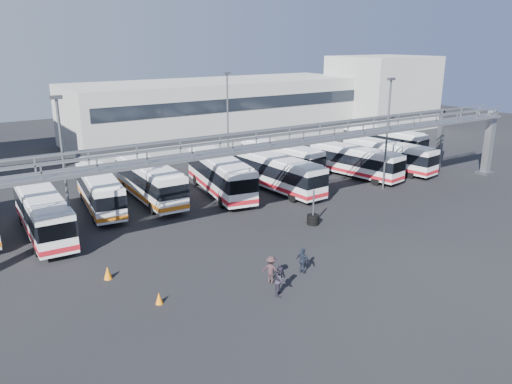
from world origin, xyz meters
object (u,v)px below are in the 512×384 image
light_pole_left (64,168)px  light_pole_back (228,115)px  bus_9 (384,141)px  bus_1 (43,212)px  bus_6 (281,157)px  bus_3 (149,180)px  bus_5 (278,172)px  light_pole_mid (387,128)px  bus_7 (355,161)px  cone_left (159,298)px  bus_2 (100,190)px  pedestrian_d (303,261)px  pedestrian_b (281,281)px  pedestrian_c (271,270)px  bus_8 (390,155)px  cone_right (108,273)px  tire_stack (313,219)px  bus_4 (220,174)px

light_pole_left → light_pole_back: same height
light_pole_left → bus_9: size_ratio=0.96×
bus_1 → bus_6: size_ratio=1.03×
bus_3 → bus_6: bus_3 is taller
bus_1 → bus_5: (20.33, -0.13, 0.01)m
light_pole_mid → bus_5: (-8.61, 4.88, -3.94)m
bus_3 → bus_7: bearing=-9.7°
light_pole_back → bus_9: bearing=-14.6°
bus_5 → cone_left: (-17.33, -13.28, -1.46)m
bus_2 → pedestrian_d: bus_2 is taller
bus_5 → light_pole_mid: bearing=-32.6°
bus_2 → pedestrian_b: bus_2 is taller
pedestrian_c → cone_left: pedestrian_c is taller
bus_8 → bus_9: bus_9 is taller
light_pole_back → bus_9: size_ratio=0.96×
bus_6 → pedestrian_b: (-15.46, -21.12, -0.85)m
pedestrian_b → light_pole_mid: bearing=-16.0°
bus_1 → cone_left: (3.01, -13.41, -1.46)m
light_pole_mid → bus_9: 15.32m
bus_3 → pedestrian_b: bearing=-89.6°
pedestrian_d → cone_left: pedestrian_d is taller
light_pole_mid → bus_2: (-23.87, 8.68, -4.04)m
bus_9 → cone_right: size_ratio=13.84×
bus_8 → bus_9: 7.73m
light_pole_mid → light_pole_back: (-8.00, 15.00, 0.00)m
bus_5 → pedestrian_b: 19.68m
pedestrian_d → light_pole_back: bearing=-36.9°
bus_5 → bus_7: (9.38, -0.29, -0.10)m
light_pole_left → light_pole_back: (20.00, 14.00, 0.00)m
bus_7 → cone_left: size_ratio=15.93×
light_pole_mid → pedestrian_b: size_ratio=5.97×
bus_7 → pedestrian_c: (-20.38, -14.29, -0.87)m
bus_8 → bus_5: bearing=169.1°
bus_7 → bus_8: bus_8 is taller
cone_left → tire_stack: tire_stack is taller
bus_3 → bus_8: bus_3 is taller
light_pole_back → bus_9: (18.84, -4.92, -3.97)m
light_pole_mid → pedestrian_d: bearing=-150.7°
pedestrian_b → pedestrian_d: size_ratio=1.09×
bus_2 → pedestrian_c: bearing=-69.9°
light_pole_left → light_pole_mid: bearing=-2.0°
cone_right → tire_stack: 15.80m
bus_2 → bus_9: 34.73m
light_pole_mid → pedestrian_c: light_pole_mid is taller
light_pole_back → bus_6: bearing=-55.5°
light_pole_mid → tire_stack: bearing=-162.4°
light_pole_left → bus_6: 25.43m
cone_right → pedestrian_c: bearing=-36.2°
bus_2 → bus_4: bus_4 is taller
bus_7 → cone_right: (-28.08, -8.65, -1.31)m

